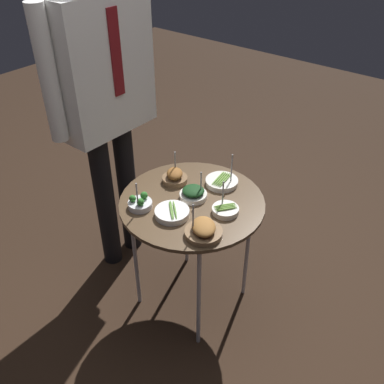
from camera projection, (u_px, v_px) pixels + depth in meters
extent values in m
plane|color=black|center=(192.00, 296.00, 2.40)|extent=(8.00, 8.00, 0.00)
cylinder|color=brown|center=(192.00, 202.00, 2.01)|extent=(0.69, 0.69, 0.02)
cylinder|color=#B7B7BC|center=(247.00, 250.00, 2.23)|extent=(0.02, 0.02, 0.65)
cylinder|color=#B7B7BC|center=(199.00, 298.00, 1.97)|extent=(0.02, 0.02, 0.65)
cylinder|color=#B7B7BC|center=(187.00, 219.00, 2.44)|extent=(0.02, 0.02, 0.65)
cylinder|color=#B7B7BC|center=(135.00, 258.00, 2.18)|extent=(0.02, 0.02, 0.65)
cylinder|color=silver|center=(140.00, 204.00, 1.96)|extent=(0.11, 0.11, 0.03)
sphere|color=#2D7028|center=(144.00, 195.00, 1.96)|extent=(0.03, 0.03, 0.03)
sphere|color=#2D7028|center=(133.00, 198.00, 1.94)|extent=(0.03, 0.03, 0.03)
sphere|color=#2D7028|center=(140.00, 202.00, 1.92)|extent=(0.03, 0.03, 0.03)
cylinder|color=#939399|center=(137.00, 197.00, 1.90)|extent=(0.01, 0.01, 0.15)
cylinder|color=white|center=(173.00, 213.00, 1.91)|extent=(0.16, 0.16, 0.03)
ellipsoid|color=#5B8938|center=(175.00, 209.00, 1.90)|extent=(0.10, 0.10, 0.01)
ellipsoid|color=#5B8938|center=(173.00, 210.00, 1.90)|extent=(0.10, 0.10, 0.01)
ellipsoid|color=#5B8938|center=(170.00, 210.00, 1.89)|extent=(0.10, 0.10, 0.01)
cylinder|color=silver|center=(222.00, 182.00, 2.11)|extent=(0.16, 0.16, 0.03)
ellipsoid|color=olive|center=(226.00, 180.00, 2.09)|extent=(0.14, 0.03, 0.01)
ellipsoid|color=olive|center=(224.00, 180.00, 2.10)|extent=(0.14, 0.03, 0.01)
ellipsoid|color=olive|center=(222.00, 179.00, 2.10)|extent=(0.14, 0.03, 0.01)
ellipsoid|color=olive|center=(220.00, 178.00, 2.11)|extent=(0.14, 0.03, 0.01)
ellipsoid|color=olive|center=(218.00, 178.00, 2.11)|extent=(0.14, 0.03, 0.01)
cylinder|color=#939399|center=(231.00, 170.00, 2.06)|extent=(0.01, 0.01, 0.17)
cylinder|color=silver|center=(193.00, 196.00, 2.02)|extent=(0.13, 0.13, 0.03)
ellipsoid|color=#143816|center=(193.00, 191.00, 2.00)|extent=(0.10, 0.10, 0.03)
cylinder|color=#939399|center=(201.00, 185.00, 1.98)|extent=(0.01, 0.01, 0.14)
cylinder|color=silver|center=(225.00, 210.00, 1.93)|extent=(0.12, 0.12, 0.03)
ellipsoid|color=olive|center=(224.00, 205.00, 1.93)|extent=(0.09, 0.07, 0.01)
ellipsoid|color=olive|center=(225.00, 206.00, 1.92)|extent=(0.09, 0.07, 0.01)
ellipsoid|color=olive|center=(226.00, 208.00, 1.91)|extent=(0.09, 0.07, 0.01)
ellipsoid|color=olive|center=(227.00, 209.00, 1.90)|extent=(0.09, 0.07, 0.01)
cylinder|color=#939399|center=(223.00, 195.00, 1.92)|extent=(0.01, 0.01, 0.15)
cylinder|color=brown|center=(175.00, 179.00, 2.13)|extent=(0.13, 0.13, 0.03)
ellipsoid|color=brown|center=(175.00, 174.00, 2.11)|extent=(0.13, 0.13, 0.04)
cylinder|color=#939399|center=(175.00, 165.00, 2.12)|extent=(0.01, 0.01, 0.15)
cylinder|color=brown|center=(204.00, 233.00, 1.80)|extent=(0.16, 0.16, 0.03)
ellipsoid|color=#93602D|center=(204.00, 227.00, 1.78)|extent=(0.17, 0.16, 0.04)
cylinder|color=#939399|center=(193.00, 220.00, 1.76)|extent=(0.01, 0.01, 0.17)
cylinder|color=black|center=(105.00, 202.00, 2.40)|extent=(0.11, 0.11, 0.87)
cylinder|color=black|center=(127.00, 188.00, 2.50)|extent=(0.11, 0.11, 0.87)
cube|color=white|center=(100.00, 65.00, 2.01)|extent=(0.49, 0.23, 0.65)
cube|color=maroon|center=(116.00, 53.00, 1.90)|extent=(0.06, 0.01, 0.39)
cylinder|color=white|center=(48.00, 77.00, 1.81)|extent=(0.08, 0.08, 0.60)
cylinder|color=white|center=(142.00, 45.00, 2.17)|extent=(0.08, 0.08, 0.60)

